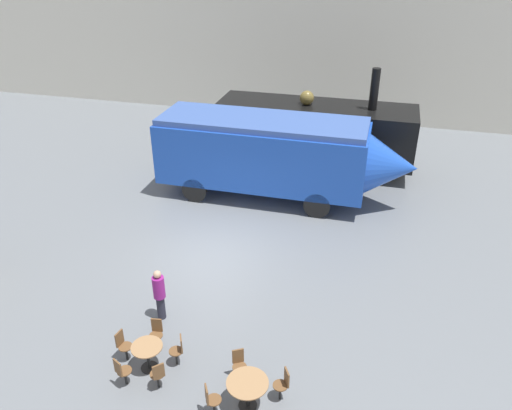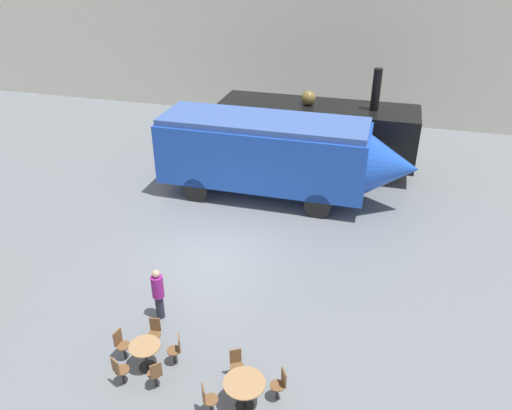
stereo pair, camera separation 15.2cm
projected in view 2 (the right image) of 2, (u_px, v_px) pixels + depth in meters
The scene contains 15 objects.
ground_plane at pixel (212, 254), 17.18m from camera, with size 80.00×80.00×0.00m, color slate.
backdrop_wall at pixel (301, 39), 27.91m from camera, with size 44.00×0.15×9.00m.
steam_locomotive at pixel (317, 130), 22.70m from camera, with size 8.87×2.68×4.77m.
streamlined_locomotive at pixel (280, 153), 20.01m from camera, with size 10.24×2.83×3.34m.
cafe_table_near at pixel (244, 387), 11.39m from camera, with size 0.98×0.98×0.77m.
cafe_table_mid at pixel (145, 351), 12.47m from camera, with size 0.79×0.79×0.73m.
cafe_chair_1 at pixel (280, 383), 11.64m from camera, with size 0.40×0.39×0.87m.
cafe_chair_2 at pixel (236, 363), 12.18m from camera, with size 0.39×0.40×0.87m.
cafe_chair_3 at pixel (207, 398), 11.26m from camera, with size 0.40×0.39×0.87m.
cafe_chair_4 at pixel (176, 348), 12.62m from camera, with size 0.40×0.39×0.87m.
cafe_chair_5 at pixel (155, 331), 13.16m from camera, with size 0.36×0.37×0.87m.
cafe_chair_6 at pixel (121, 343), 12.78m from camera, with size 0.37×0.36×0.87m.
cafe_chair_7 at pixel (119, 369), 12.00m from camera, with size 0.39×0.40×0.87m.
cafe_chair_8 at pixel (155, 373), 11.90m from camera, with size 0.40×0.40×0.87m.
visitor_person at pixel (158, 292), 13.97m from camera, with size 0.34×0.34×1.64m.
Camera 2 is at (5.26, -13.33, 9.75)m, focal length 35.00 mm.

